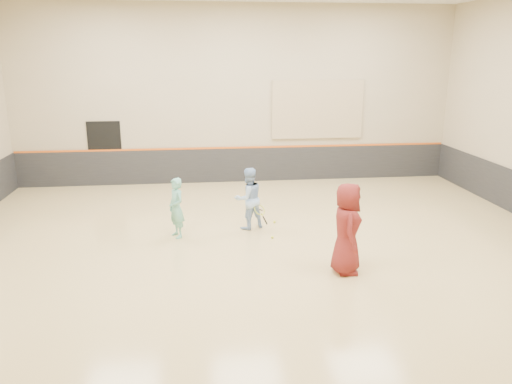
{
  "coord_description": "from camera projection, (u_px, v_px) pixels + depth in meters",
  "views": [
    {
      "loc": [
        -1.35,
        -11.13,
        4.38
      ],
      "look_at": [
        -0.0,
        0.4,
        1.15
      ],
      "focal_mm": 35.0,
      "sensor_mm": 36.0,
      "label": 1
    }
  ],
  "objects": [
    {
      "name": "wainscot_back",
      "position": [
        238.0,
        165.0,
        17.53
      ],
      "size": [
        14.9,
        0.04,
        1.2
      ],
      "primitive_type": "cube",
      "color": "#232326",
      "rests_on": "floor"
    },
    {
      "name": "held_racket",
      "position": [
        260.0,
        210.0,
        12.68
      ],
      "size": [
        0.5,
        0.5,
        0.54
      ],
      "primitive_type": null,
      "color": "#A8B928",
      "rests_on": "instructor"
    },
    {
      "name": "ball_under_racket",
      "position": [
        272.0,
        237.0,
        12.23
      ],
      "size": [
        0.07,
        0.07,
        0.07
      ],
      "primitive_type": "sphere",
      "color": "#D7E735",
      "rests_on": "floor"
    },
    {
      "name": "acoustic_panel",
      "position": [
        318.0,
        110.0,
        17.31
      ],
      "size": [
        3.2,
        0.08,
        2.0
      ],
      "primitive_type": "cube",
      "color": "tan",
      "rests_on": "wall_back"
    },
    {
      "name": "doorway",
      "position": [
        105.0,
        154.0,
        16.9
      ],
      "size": [
        1.1,
        0.05,
        2.2
      ],
      "primitive_type": "cube",
      "color": "black",
      "rests_on": "floor"
    },
    {
      "name": "accent_stripe",
      "position": [
        238.0,
        148.0,
        17.35
      ],
      "size": [
        14.9,
        0.03,
        0.06
      ],
      "primitive_type": "cube",
      "color": "#D85914",
      "rests_on": "wall_back"
    },
    {
      "name": "spare_racket",
      "position": [
        252.0,
        206.0,
        14.72
      ],
      "size": [
        0.76,
        0.76,
        0.05
      ],
      "primitive_type": null,
      "color": "#9CB828",
      "rests_on": "floor"
    },
    {
      "name": "ball_beside_spare",
      "position": [
        275.0,
        222.0,
        13.34
      ],
      "size": [
        0.07,
        0.07,
        0.07
      ],
      "primitive_type": "sphere",
      "color": "yellow",
      "rests_on": "floor"
    },
    {
      "name": "young_man",
      "position": [
        347.0,
        229.0,
        10.13
      ],
      "size": [
        0.73,
        1.01,
        1.9
      ],
      "primitive_type": "imported",
      "rotation": [
        0.0,
        0.0,
        1.43
      ],
      "color": "maroon",
      "rests_on": "floor"
    },
    {
      "name": "ball_in_hand",
      "position": [
        353.0,
        218.0,
        9.99
      ],
      "size": [
        0.07,
        0.07,
        0.07
      ],
      "primitive_type": "sphere",
      "color": "#B5C82E",
      "rests_on": "young_man"
    },
    {
      "name": "girl",
      "position": [
        176.0,
        208.0,
        12.16
      ],
      "size": [
        0.57,
        0.65,
        1.49
      ],
      "primitive_type": "imported",
      "rotation": [
        0.0,
        0.0,
        -1.09
      ],
      "color": "#6EBEAC",
      "rests_on": "floor"
    },
    {
      "name": "room",
      "position": [
        258.0,
        210.0,
        11.76
      ],
      "size": [
        15.04,
        12.04,
        6.22
      ],
      "color": "tan",
      "rests_on": "ground"
    },
    {
      "name": "instructor",
      "position": [
        248.0,
        198.0,
        12.76
      ],
      "size": [
        0.96,
        0.87,
        1.6
      ],
      "primitive_type": "imported",
      "rotation": [
        0.0,
        0.0,
        3.56
      ],
      "color": "#97BBEA",
      "rests_on": "floor"
    }
  ]
}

